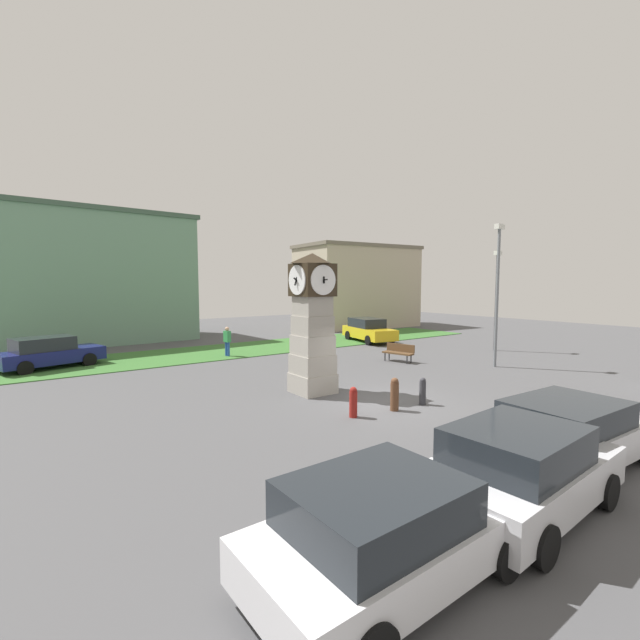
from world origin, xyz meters
The scene contains 17 objects.
ground_plane centered at (0.00, 0.00, 0.00)m, with size 72.16×72.16×0.00m, color #4C4C4F.
clock_tower centered at (-1.19, 2.46, 2.53)m, with size 1.64×1.75×5.07m.
bollard_near_tower centered at (0.85, -0.97, 0.46)m, with size 0.22×0.22×0.90m.
bollard_mid_row centered at (-0.38, -0.89, 0.53)m, with size 0.26×0.26×1.05m.
bollard_far_row centered at (-1.87, -0.65, 0.47)m, with size 0.24×0.24×0.92m.
car_navy_sedan centered at (-6.10, -6.33, 0.75)m, with size 4.10×2.11×1.46m.
car_near_tower centered at (-2.98, -6.44, 0.80)m, with size 4.15×2.18×1.58m.
car_by_building centered at (-0.18, -6.01, 0.76)m, with size 4.49×2.25×1.47m.
car_silver_hatch centered at (-8.71, 13.26, 0.76)m, with size 4.62×2.83×1.51m.
car_end_of_row centered at (9.70, 11.43, 0.81)m, with size 2.68×4.77×1.59m.
bench centered at (5.90, 4.94, 0.52)m, with size 0.88×1.68×0.90m.
pedestrian_by_cars centered at (-0.60, 11.45, 0.93)m, with size 0.31×0.44×1.63m.
street_lamp_near_road centered at (8.66, 1.31, 3.87)m, with size 0.50×0.24×6.75m.
street_lamp_far_side centered at (13.19, 4.15, 3.42)m, with size 0.50×0.24×5.87m.
warehouse_blue_far centered at (-6.13, 22.54, 4.38)m, with size 14.30×8.04×8.75m.
storefront_low_left centered at (15.93, 19.94, 3.71)m, with size 11.07×7.11×7.40m.
grass_verge_far centered at (-2.90, 13.23, 0.02)m, with size 43.30×5.51×0.04m, color #386B2D.
Camera 1 is at (-9.98, -10.19, 4.00)m, focal length 24.00 mm.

